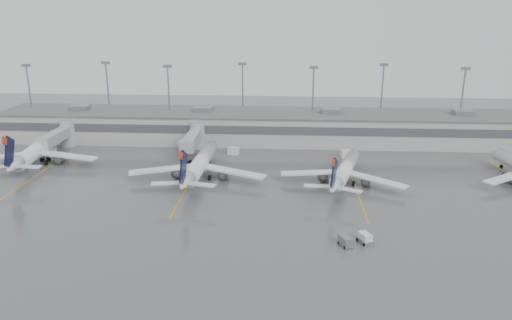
# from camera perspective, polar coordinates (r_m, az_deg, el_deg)

# --- Properties ---
(ground) EXTENTS (260.00, 260.00, 0.00)m
(ground) POSITION_cam_1_polar(r_m,az_deg,el_deg) (84.48, 1.25, -8.14)
(ground) COLOR #4D4D4F
(ground) RESTS_ON ground
(terminal) EXTENTS (152.00, 17.00, 9.45)m
(terminal) POSITION_cam_1_polar(r_m,az_deg,el_deg) (138.03, 2.28, 3.84)
(terminal) COLOR #A3A39E
(terminal) RESTS_ON ground
(light_masts) EXTENTS (142.40, 8.00, 20.60)m
(light_masts) POSITION_cam_1_polar(r_m,az_deg,el_deg) (142.10, 2.38, 7.46)
(light_masts) COLOR gray
(light_masts) RESTS_ON ground
(jet_bridge_left) EXTENTS (4.00, 17.20, 7.00)m
(jet_bridge_left) POSITION_cam_1_polar(r_m,az_deg,el_deg) (139.08, -21.39, 2.62)
(jet_bridge_left) COLOR gray
(jet_bridge_left) RESTS_ON ground
(jet_bridge_right) EXTENTS (4.00, 17.20, 7.00)m
(jet_bridge_right) POSITION_cam_1_polar(r_m,az_deg,el_deg) (128.35, -7.05, 2.54)
(jet_bridge_right) COLOR gray
(jet_bridge_right) RESTS_ON ground
(stand_markings) EXTENTS (105.25, 40.00, 0.01)m
(stand_markings) POSITION_cam_1_polar(r_m,az_deg,el_deg) (106.64, 1.80, -2.60)
(stand_markings) COLOR gold
(stand_markings) RESTS_ON ground
(jet_far_left) EXTENTS (30.01, 33.85, 10.98)m
(jet_far_left) POSITION_cam_1_polar(r_m,az_deg,el_deg) (128.65, -23.93, 0.98)
(jet_far_left) COLOR white
(jet_far_left) RESTS_ON ground
(jet_mid_left) EXTENTS (29.89, 33.54, 10.85)m
(jet_mid_left) POSITION_cam_1_polar(r_m,az_deg,el_deg) (108.43, -6.51, -0.48)
(jet_mid_left) COLOR white
(jet_mid_left) RESTS_ON ground
(jet_mid_right) EXTENTS (25.67, 29.19, 9.68)m
(jet_mid_right) POSITION_cam_1_polar(r_m,az_deg,el_deg) (106.46, 10.08, -1.19)
(jet_mid_right) COLOR white
(jet_mid_right) RESTS_ON ground
(baggage_tug) EXTENTS (2.59, 3.07, 1.70)m
(baggage_tug) POSITION_cam_1_polar(r_m,az_deg,el_deg) (82.16, 12.34, -8.83)
(baggage_tug) COLOR white
(baggage_tug) RESTS_ON ground
(baggage_cart) EXTENTS (2.38, 2.89, 1.62)m
(baggage_cart) POSITION_cam_1_polar(r_m,az_deg,el_deg) (80.57, 10.20, -9.09)
(baggage_cart) COLOR slate
(baggage_cart) RESTS_ON ground
(gse_uld_a) EXTENTS (3.04, 2.43, 1.88)m
(gse_uld_a) POSITION_cam_1_polar(r_m,az_deg,el_deg) (136.50, -22.40, 0.96)
(gse_uld_a) COLOR white
(gse_uld_a) RESTS_ON ground
(gse_uld_b) EXTENTS (2.93, 2.25, 1.86)m
(gse_uld_b) POSITION_cam_1_polar(r_m,az_deg,el_deg) (126.51, -2.61, 1.06)
(gse_uld_b) COLOR white
(gse_uld_b) RESTS_ON ground
(gse_uld_c) EXTENTS (2.93, 2.28, 1.85)m
(gse_uld_c) POSITION_cam_1_polar(r_m,az_deg,el_deg) (125.83, 10.25, 0.70)
(gse_uld_c) COLOR white
(gse_uld_c) RESTS_ON ground
(gse_loader) EXTENTS (2.67, 3.67, 2.09)m
(gse_loader) POSITION_cam_1_polar(r_m,az_deg,el_deg) (126.89, -8.34, 0.99)
(gse_loader) COLOR slate
(gse_loader) RESTS_ON ground
(cone_a) EXTENTS (0.46, 0.46, 0.74)m
(cone_a) POSITION_cam_1_polar(r_m,az_deg,el_deg) (127.28, -20.67, -0.24)
(cone_a) COLOR #FC4705
(cone_a) RESTS_ON ground
(cone_b) EXTENTS (0.40, 0.40, 0.64)m
(cone_b) POSITION_cam_1_polar(r_m,az_deg,el_deg) (115.19, -10.19, -1.17)
(cone_b) COLOR #FC4705
(cone_b) RESTS_ON ground
(cone_c) EXTENTS (0.49, 0.49, 0.78)m
(cone_c) POSITION_cam_1_polar(r_m,az_deg,el_deg) (124.46, 11.49, 0.18)
(cone_c) COLOR #FC4705
(cone_c) RESTS_ON ground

